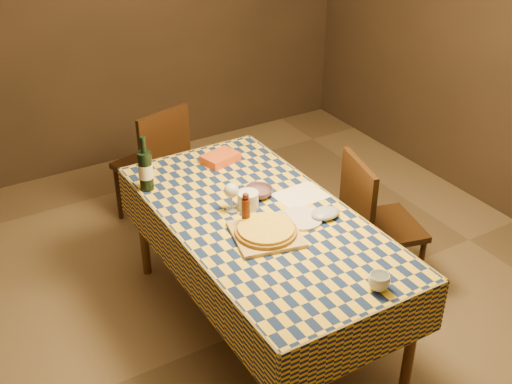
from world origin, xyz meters
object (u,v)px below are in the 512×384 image
cutting_board (266,234)px  bowl (259,192)px  pizza (266,230)px  dining_table (261,229)px  chair_right (373,219)px  chair_far (156,160)px  white_plate (301,218)px  wine_bottle (146,170)px

cutting_board → bowl: (0.17, 0.36, 0.01)m
pizza → dining_table: bearing=67.3°
dining_table → chair_right: (0.77, -0.04, -0.17)m
chair_far → bowl: bearing=-82.4°
bowl → white_plate: (0.07, -0.33, -0.02)m
cutting_board → white_plate: (0.24, 0.04, -0.00)m
cutting_board → bowl: 0.40m
bowl → wine_bottle: wine_bottle is taller
wine_bottle → white_plate: 0.94m
dining_table → pizza: size_ratio=5.18×
dining_table → cutting_board: (-0.07, -0.17, 0.09)m
dining_table → pizza: bearing=-112.7°
pizza → bowl: size_ratio=2.24×
dining_table → chair_far: 1.36m
cutting_board → chair_right: (0.84, 0.13, -0.26)m
pizza → white_plate: size_ratio=1.52×
wine_bottle → chair_far: (0.36, 0.76, -0.37)m
dining_table → pizza: (-0.07, -0.17, 0.11)m
cutting_board → pizza: pizza is taller
wine_bottle → chair_far: bearing=64.7°
bowl → wine_bottle: size_ratio=0.48×
dining_table → pizza: 0.21m
wine_bottle → dining_table: bearing=-55.5°
cutting_board → wine_bottle: size_ratio=1.01×
dining_table → chair_right: bearing=-3.0°
white_plate → cutting_board: bearing=-171.1°
pizza → white_plate: bearing=8.9°
dining_table → white_plate: (0.17, -0.13, 0.08)m
bowl → pizza: bearing=-115.6°
dining_table → wine_bottle: size_ratio=5.55×
cutting_board → chair_right: size_ratio=0.36×
bowl → chair_right: size_ratio=0.17×
wine_bottle → cutting_board: bearing=-66.1°
white_plate → dining_table: bearing=142.5°
wine_bottle → chair_right: wine_bottle is taller
pizza → bowl: bearing=64.4°
cutting_board → chair_far: chair_far is taller
bowl → cutting_board: bearing=-115.6°
wine_bottle → chair_right: (1.18, -0.63, -0.37)m
chair_far → chair_right: (0.82, -1.39, 0.00)m
dining_table → chair_right: 0.79m
cutting_board → wine_bottle: bearing=113.9°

